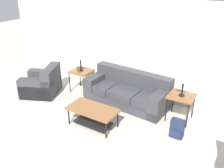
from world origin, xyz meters
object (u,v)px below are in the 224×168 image
object	(u,v)px
armchair	(42,84)
backpack	(177,129)
coffee_table	(93,113)
table_lamp_left	(80,55)
side_table_right	(181,98)
side_table_left	(81,73)
couch	(127,92)
table_lamp_right	(184,77)

from	to	relation	value
armchair	backpack	bearing A→B (deg)	0.29
coffee_table	table_lamp_left	world-z (taller)	table_lamp_left
side_table_right	side_table_left	bearing A→B (deg)	180.00
coffee_table	backpack	xyz separation A→B (m)	(1.73, 0.58, -0.12)
couch	coffee_table	size ratio (longest dim) A/B	1.99
side_table_left	table_lamp_right	bearing A→B (deg)	0.00
table_lamp_right	coffee_table	bearing A→B (deg)	-141.60
armchair	couch	bearing A→B (deg)	18.90
armchair	table_lamp_right	bearing A→B (deg)	10.54
coffee_table	side_table_right	bearing A→B (deg)	38.40
backpack	side_table_left	bearing A→B (deg)	167.48
table_lamp_left	table_lamp_right	distance (m)	2.84
table_lamp_right	backpack	bearing A→B (deg)	-76.16
armchair	table_lamp_left	world-z (taller)	table_lamp_left
couch	table_lamp_right	distance (m)	1.63
armchair	coffee_table	world-z (taller)	armchair
couch	table_lamp_left	size ratio (longest dim) A/B	3.79
couch	side_table_left	world-z (taller)	couch
table_lamp_right	backpack	distance (m)	1.13
couch	table_lamp_left	xyz separation A→B (m)	(-1.43, -0.09, 0.80)
table_lamp_left	table_lamp_right	xyz separation A→B (m)	(2.84, 0.00, 0.00)
armchair	side_table_left	size ratio (longest dim) A/B	1.92
side_table_left	backpack	bearing A→B (deg)	-12.52
side_table_right	table_lamp_left	distance (m)	2.89
table_lamp_right	backpack	size ratio (longest dim) A/B	1.43
armchair	backpack	size ratio (longest dim) A/B	2.97
table_lamp_right	armchair	bearing A→B (deg)	-169.46
side_table_left	side_table_right	bearing A→B (deg)	0.00
table_lamp_left	backpack	world-z (taller)	table_lamp_left
armchair	coffee_table	xyz separation A→B (m)	(2.13, -0.56, 0.03)
coffee_table	side_table_left	world-z (taller)	side_table_left
table_lamp_left	table_lamp_right	world-z (taller)	same
armchair	backpack	world-z (taller)	armchair
armchair	backpack	distance (m)	3.86
armchair	side_table_left	distance (m)	1.13
backpack	table_lamp_right	bearing A→B (deg)	103.84
side_table_left	table_lamp_right	world-z (taller)	table_lamp_right
armchair	table_lamp_left	distance (m)	1.36
couch	armchair	world-z (taller)	couch
armchair	coffee_table	distance (m)	2.20
armchair	side_table_left	xyz separation A→B (m)	(0.85, 0.69, 0.28)
side_table_right	backpack	size ratio (longest dim) A/B	1.54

